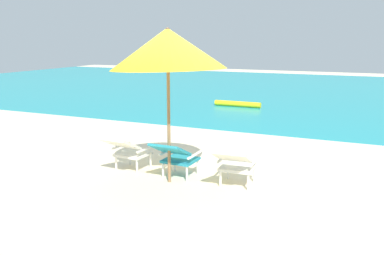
# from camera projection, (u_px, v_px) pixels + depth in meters

# --- Properties ---
(ground_plane) EXTENTS (40.00, 40.00, 0.00)m
(ground_plane) POSITION_uv_depth(u_px,v_px,m) (252.00, 129.00, 10.74)
(ground_plane) COLOR beige
(ocean_band) EXTENTS (40.00, 18.00, 0.01)m
(ocean_band) POSITION_uv_depth(u_px,v_px,m) (307.00, 91.00, 18.30)
(ocean_band) COLOR teal
(ocean_band) RESTS_ON ground_plane
(swim_buoy) EXTENTS (1.60, 0.18, 0.18)m
(swim_buoy) POSITION_uv_depth(u_px,v_px,m) (238.00, 104.00, 14.17)
(swim_buoy) COLOR yellow
(swim_buoy) RESTS_ON ocean_band
(lounge_chair_left) EXTENTS (0.59, 0.90, 0.68)m
(lounge_chair_left) POSITION_uv_depth(u_px,v_px,m) (127.00, 149.00, 7.19)
(lounge_chair_left) COLOR silver
(lounge_chair_left) RESTS_ON ground_plane
(lounge_chair_center) EXTENTS (0.56, 0.88, 0.68)m
(lounge_chair_center) POSITION_uv_depth(u_px,v_px,m) (176.00, 155.00, 6.82)
(lounge_chair_center) COLOR teal
(lounge_chair_center) RESTS_ON ground_plane
(lounge_chair_right) EXTENTS (0.58, 0.90, 0.68)m
(lounge_chair_right) POSITION_uv_depth(u_px,v_px,m) (235.00, 163.00, 6.41)
(lounge_chair_right) COLOR silver
(lounge_chair_right) RESTS_ON ground_plane
(beach_umbrella_center) EXTENTS (2.40, 2.39, 2.46)m
(beach_umbrella_center) POSITION_uv_depth(u_px,v_px,m) (168.00, 49.00, 6.33)
(beach_umbrella_center) COLOR olive
(beach_umbrella_center) RESTS_ON ground_plane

